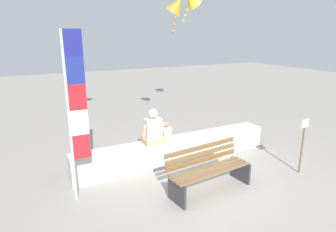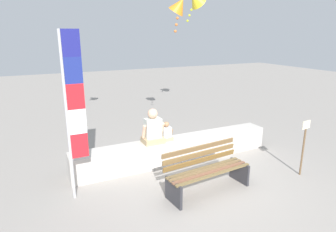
% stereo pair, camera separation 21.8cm
% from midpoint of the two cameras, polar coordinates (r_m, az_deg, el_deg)
% --- Properties ---
extents(ground_plane, '(40.00, 40.00, 0.00)m').
position_cam_midpoint_polar(ground_plane, '(6.42, 5.97, -12.64)').
color(ground_plane, gray).
extents(seawall_ledge, '(5.06, 0.53, 0.58)m').
position_cam_midpoint_polar(seawall_ledge, '(7.24, 0.66, -6.58)').
color(seawall_ledge, beige).
rests_on(seawall_ledge, ground).
extents(park_bench, '(1.82, 0.77, 0.88)m').
position_cam_midpoint_polar(park_bench, '(5.96, 6.82, -10.40)').
color(park_bench, brown).
rests_on(park_bench, ground).
extents(person_adult, '(0.54, 0.39, 0.82)m').
position_cam_midpoint_polar(person_adult, '(6.78, -3.85, -2.71)').
color(person_adult, tan).
rests_on(person_adult, seawall_ledge).
extents(person_child, '(0.30, 0.22, 0.47)m').
position_cam_midpoint_polar(person_child, '(6.96, -1.20, -3.37)').
color(person_child, tan).
rests_on(person_child, seawall_ledge).
extents(flag_banner, '(0.36, 0.05, 3.12)m').
position_cam_midpoint_polar(flag_banner, '(5.42, -18.93, 1.66)').
color(flag_banner, '#B7B7BC').
rests_on(flag_banner, ground).
extents(kite_orange, '(0.79, 0.79, 1.07)m').
position_cam_midpoint_polar(kite_orange, '(8.99, 0.96, 20.73)').
color(kite_orange, orange).
extents(sign_post, '(0.24, 0.05, 1.26)m').
position_cam_midpoint_polar(sign_post, '(7.07, 24.00, -4.60)').
color(sign_post, brown).
rests_on(sign_post, ground).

